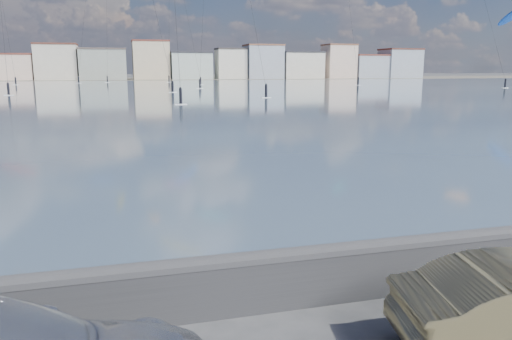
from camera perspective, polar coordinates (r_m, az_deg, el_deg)
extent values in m
cube|color=#3C4F69|center=(96.56, -14.67, 8.76)|extent=(500.00, 177.00, 0.00)
cube|color=#4C473D|center=(205.01, -15.20, 10.02)|extent=(500.00, 60.00, 0.00)
cube|color=#28282B|center=(8.61, -4.24, -13.56)|extent=(400.00, 0.35, 0.90)
cylinder|color=#28282B|center=(8.43, -4.29, -10.79)|extent=(400.00, 0.36, 0.36)
cube|color=beige|center=(193.88, -25.80, 10.48)|extent=(12.00, 10.00, 8.50)
cube|color=brown|center=(193.94, -25.92, 11.82)|extent=(12.24, 10.20, 0.60)
cube|color=beige|center=(192.02, -21.81, 11.32)|extent=(14.00, 11.00, 12.00)
cube|color=#562D23|center=(192.18, -21.95, 13.20)|extent=(14.28, 11.22, 0.60)
cube|color=gray|center=(191.02, -17.08, 11.41)|extent=(16.00, 13.00, 10.50)
cube|color=#4C423D|center=(191.13, -17.18, 13.07)|extent=(16.32, 13.26, 0.60)
cube|color=beige|center=(191.39, -11.91, 12.11)|extent=(13.00, 10.00, 13.50)
cube|color=brown|center=(191.61, -12.00, 14.22)|extent=(13.26, 10.20, 0.60)
cube|color=#B7C6BC|center=(192.86, -7.49, 11.66)|extent=(15.00, 12.00, 9.50)
cube|color=#2D2D33|center=(192.94, -7.53, 13.16)|extent=(15.30, 12.24, 0.60)
cube|color=silver|center=(195.63, -2.90, 11.96)|extent=(11.00, 9.00, 11.00)
cube|color=#383330|center=(195.76, -2.92, 13.66)|extent=(11.22, 9.18, 0.60)
cube|color=#9EA8B7|center=(198.86, 0.84, 12.18)|extent=(14.00, 11.00, 12.50)
cube|color=brown|center=(199.04, 0.85, 14.07)|extent=(14.28, 11.22, 0.60)
cube|color=beige|center=(203.72, 5.12, 11.77)|extent=(16.00, 12.00, 10.00)
cube|color=#2D2D33|center=(203.81, 5.15, 13.26)|extent=(16.32, 12.24, 0.60)
cube|color=beige|center=(210.05, 9.44, 12.07)|extent=(12.00, 10.00, 13.00)
cube|color=brown|center=(210.24, 9.51, 13.92)|extent=(12.24, 10.20, 0.60)
cube|color=#9EA8B7|center=(216.01, 12.75, 11.39)|extent=(14.00, 11.00, 9.00)
cube|color=brown|center=(216.07, 12.80, 12.66)|extent=(14.28, 11.22, 0.60)
cube|color=#9EA8B7|center=(223.16, 16.12, 11.54)|extent=(15.00, 12.00, 11.50)
cube|color=#562D23|center=(223.29, 16.21, 13.09)|extent=(15.30, 12.24, 0.60)
cube|color=white|center=(128.07, -6.34, 9.68)|extent=(1.40, 0.42, 0.08)
cylinder|color=black|center=(128.05, -6.35, 10.08)|extent=(0.36, 0.36, 1.70)
sphere|color=black|center=(128.03, -6.35, 10.49)|extent=(0.28, 0.28, 0.28)
cylinder|color=black|center=(133.37, -7.48, 15.38)|extent=(2.93, 10.69, 23.83)
cube|color=white|center=(125.47, 11.58, 9.48)|extent=(1.40, 0.42, 0.08)
cylinder|color=black|center=(125.45, 11.60, 9.89)|extent=(0.36, 0.36, 1.70)
sphere|color=black|center=(125.43, 11.61, 10.30)|extent=(0.28, 0.28, 0.28)
cylinder|color=black|center=(131.13, 10.89, 16.00)|extent=(1.03, 11.36, 26.80)
cube|color=white|center=(58.20, -8.58, 7.44)|extent=(1.40, 0.42, 0.08)
cylinder|color=black|center=(58.15, -8.61, 8.33)|extent=(0.36, 0.36, 1.70)
sphere|color=black|center=(58.10, -8.63, 9.21)|extent=(0.28, 0.28, 0.28)
cylinder|color=black|center=(65.10, -9.24, 18.08)|extent=(0.90, 13.22, 20.71)
cube|color=white|center=(118.29, 26.56, 8.40)|extent=(1.40, 0.42, 0.08)
cylinder|color=black|center=(118.27, 26.60, 8.83)|extent=(0.36, 0.36, 1.70)
sphere|color=black|center=(118.25, 26.64, 9.27)|extent=(0.28, 0.28, 0.28)
cylinder|color=black|center=(122.24, 25.21, 15.00)|extent=(1.30, 10.71, 24.77)
cube|color=white|center=(104.04, -6.43, 9.26)|extent=(1.40, 0.42, 0.08)
cylinder|color=black|center=(104.01, -6.44, 9.76)|extent=(0.36, 0.36, 1.70)
sphere|color=black|center=(103.98, -6.46, 10.25)|extent=(0.28, 0.28, 0.28)
cylinder|color=black|center=(110.31, -6.07, 17.63)|extent=(3.84, 11.01, 29.17)
cube|color=white|center=(139.32, -25.75, 8.77)|extent=(1.40, 0.42, 0.08)
cylinder|color=black|center=(139.30, -25.78, 9.14)|extent=(0.36, 0.36, 1.70)
sphere|color=black|center=(139.28, -25.81, 9.51)|extent=(0.28, 0.28, 0.28)
cylinder|color=black|center=(144.31, -26.50, 13.59)|extent=(3.25, 9.26, 21.72)
cube|color=white|center=(70.78, 1.16, 8.28)|extent=(1.40, 0.42, 0.08)
cylinder|color=black|center=(70.73, 1.16, 9.01)|extent=(0.36, 0.36, 1.70)
sphere|color=black|center=(70.70, 1.17, 9.74)|extent=(0.28, 0.28, 0.28)
cube|color=white|center=(88.06, -9.48, 8.77)|extent=(1.40, 0.42, 0.08)
cylinder|color=black|center=(88.02, -9.50, 9.36)|extent=(0.36, 0.36, 1.70)
sphere|color=black|center=(88.00, -9.52, 9.94)|extent=(0.28, 0.28, 0.28)
cylinder|color=black|center=(91.63, -11.24, 16.70)|extent=(3.91, 6.96, 22.71)
cube|color=white|center=(152.36, -16.61, 9.57)|extent=(1.40, 0.42, 0.08)
cylinder|color=black|center=(152.34, -16.63, 9.91)|extent=(0.36, 0.36, 1.70)
sphere|color=black|center=(152.33, -16.64, 10.24)|extent=(0.28, 0.28, 0.28)
cylinder|color=black|center=(157.41, -16.69, 16.75)|extent=(1.70, 8.73, 36.63)
cube|color=white|center=(148.97, -19.59, 9.35)|extent=(1.40, 0.42, 0.08)
cylinder|color=black|center=(148.95, -19.61, 9.69)|extent=(0.36, 0.36, 1.70)
sphere|color=black|center=(148.93, -19.64, 10.04)|extent=(0.28, 0.28, 0.28)
cylinder|color=black|center=(157.03, -19.14, 15.37)|extent=(3.57, 15.57, 29.84)
cube|color=white|center=(85.80, -26.40, 7.67)|extent=(1.40, 0.42, 0.08)
cylinder|color=black|center=(85.76, -26.45, 8.27)|extent=(0.36, 0.36, 1.70)
sphere|color=black|center=(85.73, -26.51, 8.86)|extent=(0.28, 0.28, 0.28)
cube|color=white|center=(151.93, -9.91, 9.87)|extent=(1.40, 0.42, 0.08)
cylinder|color=black|center=(151.90, -9.92, 10.21)|extent=(0.36, 0.36, 1.70)
sphere|color=black|center=(151.89, -9.93, 10.54)|extent=(0.28, 0.28, 0.28)
cylinder|color=black|center=(157.60, -9.91, 16.18)|extent=(2.25, 10.22, 31.88)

